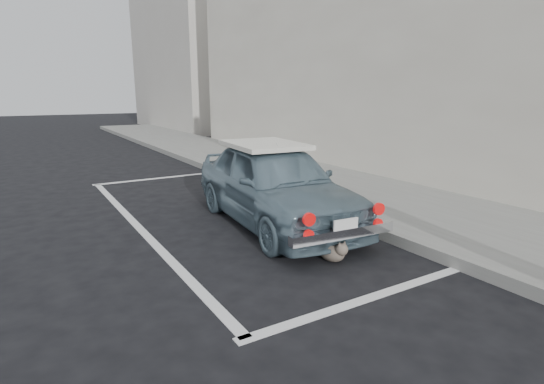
# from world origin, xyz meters

# --- Properties ---
(ground) EXTENTS (80.00, 80.00, 0.00)m
(ground) POSITION_xyz_m (0.00, 0.00, 0.00)
(ground) COLOR black
(ground) RESTS_ON ground
(sidewalk) EXTENTS (2.80, 40.00, 0.15)m
(sidewalk) POSITION_xyz_m (3.20, 2.00, 0.07)
(sidewalk) COLOR slate
(sidewalk) RESTS_ON ground
(shop_building) EXTENTS (3.50, 18.00, 7.00)m
(shop_building) POSITION_xyz_m (6.33, 4.00, 3.49)
(shop_building) COLOR beige
(shop_building) RESTS_ON ground
(building_far) EXTENTS (3.50, 10.00, 8.00)m
(building_far) POSITION_xyz_m (6.35, 20.00, 4.00)
(building_far) COLOR #BAB3A8
(building_far) RESTS_ON ground
(pline_rear) EXTENTS (3.00, 0.12, 0.01)m
(pline_rear) POSITION_xyz_m (0.50, -0.50, 0.00)
(pline_rear) COLOR silver
(pline_rear) RESTS_ON ground
(pline_front) EXTENTS (3.00, 0.12, 0.01)m
(pline_front) POSITION_xyz_m (0.50, 6.50, 0.00)
(pline_front) COLOR silver
(pline_front) RESTS_ON ground
(pline_side) EXTENTS (0.12, 7.00, 0.01)m
(pline_side) POSITION_xyz_m (-0.90, 3.00, 0.00)
(pline_side) COLOR silver
(pline_side) RESTS_ON ground
(retro_coupe) EXTENTS (1.79, 3.79, 1.25)m
(retro_coupe) POSITION_xyz_m (0.97, 2.09, 0.63)
(retro_coupe) COLOR slate
(retro_coupe) RESTS_ON ground
(cat) EXTENTS (0.27, 0.56, 0.30)m
(cat) POSITION_xyz_m (0.76, 0.43, 0.14)
(cat) COLOR #6C5C52
(cat) RESTS_ON ground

